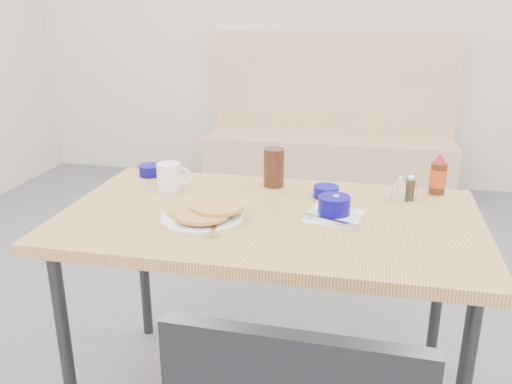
% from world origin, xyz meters
% --- Properties ---
extents(wall_back, '(5.00, 0.06, 2.80)m').
position_xyz_m(wall_back, '(0.00, 2.97, 1.40)').
color(wall_back, beige).
rests_on(wall_back, ground).
extents(booth_bench, '(1.90, 0.56, 1.22)m').
position_xyz_m(booth_bench, '(0.00, 2.78, 0.35)').
color(booth_bench, tan).
rests_on(booth_bench, ground).
extents(dining_table, '(1.40, 0.80, 0.76)m').
position_xyz_m(dining_table, '(0.00, 0.25, 0.70)').
color(dining_table, tan).
rests_on(dining_table, ground).
extents(pancake_plate, '(0.27, 0.28, 0.05)m').
position_xyz_m(pancake_plate, '(-0.20, 0.16, 0.78)').
color(pancake_plate, white).
rests_on(pancake_plate, dining_table).
extents(coffee_mug, '(0.13, 0.09, 0.10)m').
position_xyz_m(coffee_mug, '(-0.41, 0.42, 0.81)').
color(coffee_mug, white).
rests_on(coffee_mug, dining_table).
extents(grits_setting, '(0.20, 0.22, 0.07)m').
position_xyz_m(grits_setting, '(0.21, 0.27, 0.79)').
color(grits_setting, white).
rests_on(grits_setting, dining_table).
extents(creamer_bowl, '(0.10, 0.10, 0.04)m').
position_xyz_m(creamer_bowl, '(-0.56, 0.57, 0.78)').
color(creamer_bowl, '#080571').
rests_on(creamer_bowl, dining_table).
extents(butter_bowl, '(0.09, 0.09, 0.04)m').
position_xyz_m(butter_bowl, '(0.17, 0.46, 0.78)').
color(butter_bowl, '#080571').
rests_on(butter_bowl, dining_table).
extents(amber_tumbler, '(0.09, 0.09, 0.15)m').
position_xyz_m(amber_tumbler, '(-0.04, 0.55, 0.83)').
color(amber_tumbler, '#381F11').
rests_on(amber_tumbler, dining_table).
extents(condiment_caddy, '(0.11, 0.09, 0.11)m').
position_xyz_m(condiment_caddy, '(0.45, 0.49, 0.80)').
color(condiment_caddy, silver).
rests_on(condiment_caddy, dining_table).
extents(syrup_bottle, '(0.06, 0.06, 0.16)m').
position_xyz_m(syrup_bottle, '(0.57, 0.59, 0.83)').
color(syrup_bottle, '#47230F').
rests_on(syrup_bottle, dining_table).
extents(sugar_wrapper, '(0.04, 0.04, 0.00)m').
position_xyz_m(sugar_wrapper, '(-0.26, 0.23, 0.76)').
color(sugar_wrapper, '#E84D5A').
rests_on(sugar_wrapper, dining_table).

